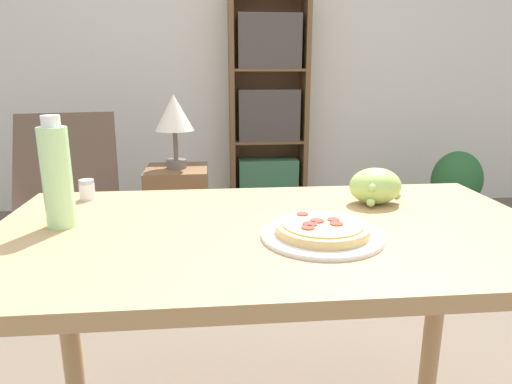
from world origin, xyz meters
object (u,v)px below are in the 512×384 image
Objects in this scene: table_lamp at (174,116)px; side_table at (179,219)px; pizza_on_plate at (322,231)px; potted_plant_floor at (456,190)px; grape_bunch at (375,186)px; drink_bottle at (57,176)px; lounge_chair_near at (69,226)px; bookshelf at (268,112)px; salt_shaker at (87,190)px.

side_table is at bearing -90.00° from table_lamp.
pizza_on_plate is 0.48× the size of potted_plant_floor.
pizza_on_plate is at bearing -74.58° from table_lamp.
table_lamp is 2.12m from potted_plant_floor.
pizza_on_plate is 0.45× the size of side_table.
table_lamp is (-0.44, 1.59, 0.10)m from pizza_on_plate.
grape_bunch is 0.81m from drink_bottle.
lounge_chair_near is at bearing 133.64° from grape_bunch.
drink_bottle is at bearing -83.07° from lounge_chair_near.
pizza_on_plate is 2.70m from bookshelf.
table_lamp is at bearing 105.42° from pizza_on_plate.
pizza_on_plate reaches higher than potted_plant_floor.
pizza_on_plate is at bearing -129.66° from grape_bunch.
side_table is 1.48× the size of table_lamp.
table_lamp is at bearing -120.45° from bookshelf.
pizza_on_plate is 1.72m from side_table.
lounge_chair_near is (-0.45, 1.19, -0.51)m from salt_shaker.
grape_bunch is 2.54× the size of salt_shaker.
grape_bunch is at bearing -57.02° from lounge_chair_near.
drink_bottle is at bearing -107.32° from bookshelf.
grape_bunch is at bearing 50.34° from pizza_on_plate.
salt_shaker is at bearing 171.58° from grape_bunch.
pizza_on_plate is 1.85× the size of grape_bunch.
table_lamp is 0.72× the size of potted_plant_floor.
bookshelf reaches higher than salt_shaker.
side_table is at bearing -7.04° from lounge_chair_near.
side_table is (-0.64, 1.35, -0.52)m from grape_bunch.
salt_shaker is 0.14× the size of table_lamp.
lounge_chair_near is at bearing -176.38° from table_lamp.
salt_shaker reaches higher than potted_plant_floor.
pizza_on_plate is 0.31× the size of lounge_chair_near.
salt_shaker is (-0.00, 0.23, -0.09)m from drink_bottle.
grape_bunch is 0.09× the size of bookshelf.
lounge_chair_near is at bearing -137.70° from bookshelf.
pizza_on_plate is 0.32m from grape_bunch.
potted_plant_floor is at bearing 39.99° from salt_shaker.
grape_bunch is 2.45m from bookshelf.
table_lamp reaches higher than lounge_chair_near.
bookshelf is at bearing 157.08° from potted_plant_floor.
bookshelf is at bearing 89.98° from grape_bunch.
potted_plant_floor is at bearing 54.59° from pizza_on_plate.
salt_shaker is at bearing -97.10° from table_lamp.
lounge_chair_near reaches higher than potted_plant_floor.
table_lamp is at bearing 82.90° from salt_shaker.
pizza_on_plate is at bearing -74.58° from side_table.
pizza_on_plate is 0.70m from salt_shaker.
lounge_chair_near is (-1.25, 1.31, -0.53)m from grape_bunch.
bookshelf is (0.80, 2.33, 0.01)m from salt_shaker.
pizza_on_plate is 1.94m from lounge_chair_near.
side_table is (0.15, 1.23, -0.50)m from salt_shaker.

